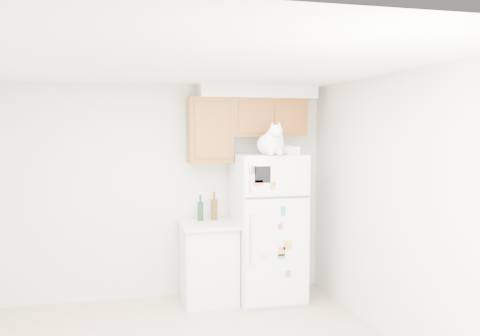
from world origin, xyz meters
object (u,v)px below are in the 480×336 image
object	(u,v)px
refrigerator	(268,227)
base_counter	(209,262)
storage_box_back	(283,149)
storage_box_front	(293,150)
bottle_amber	(214,206)
cat	(272,143)
bottle_green	(200,208)

from	to	relation	value
refrigerator	base_counter	xyz separation A→B (m)	(-0.69, 0.07, -0.39)
storage_box_back	storage_box_front	distance (m)	0.30
base_counter	bottle_amber	size ratio (longest dim) A/B	2.76
storage_box_front	bottle_amber	bearing A→B (deg)	172.24
base_counter	cat	bearing A→B (deg)	-26.98
storage_box_back	storage_box_front	world-z (taller)	storage_box_back
refrigerator	bottle_green	size ratio (longest dim) A/B	5.61
cat	bottle_green	world-z (taller)	cat
storage_box_front	bottle_amber	xyz separation A→B (m)	(-0.84, 0.39, -0.66)
refrigerator	storage_box_back	world-z (taller)	storage_box_back
refrigerator	bottle_amber	bearing A→B (deg)	157.40
base_counter	refrigerator	bearing A→B (deg)	-6.09
refrigerator	base_counter	size ratio (longest dim) A/B	1.85
storage_box_back	bottle_amber	xyz separation A→B (m)	(-0.82, 0.09, -0.66)
base_counter	bottle_amber	xyz separation A→B (m)	(0.10, 0.17, 0.62)
storage_box_back	storage_box_front	bearing A→B (deg)	-90.68
base_counter	bottle_green	xyz separation A→B (m)	(-0.07, 0.15, 0.61)
storage_box_front	bottle_amber	size ratio (longest dim) A/B	0.45
storage_box_back	bottle_amber	world-z (taller)	storage_box_back
storage_box_front	base_counter	bearing A→B (deg)	-175.91
base_counter	storage_box_front	size ratio (longest dim) A/B	6.13
storage_box_back	bottle_amber	bearing A→B (deg)	168.30
bottle_green	bottle_amber	size ratio (longest dim) A/B	0.91
refrigerator	base_counter	distance (m)	0.79
cat	storage_box_back	xyz separation A→B (m)	(0.26, 0.41, -0.09)
storage_box_front	bottle_green	distance (m)	1.27
refrigerator	storage_box_front	xyz separation A→B (m)	(0.25, -0.14, 0.89)
storage_box_back	bottle_green	distance (m)	1.20
cat	bottle_green	bearing A→B (deg)	146.17
cat	storage_box_front	bearing A→B (deg)	21.46
base_counter	storage_box_back	world-z (taller)	storage_box_back
cat	storage_box_back	bearing A→B (deg)	57.16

